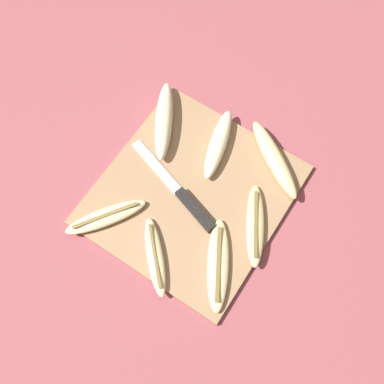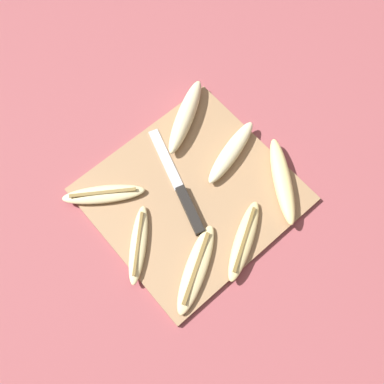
{
  "view_description": "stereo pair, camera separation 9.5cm",
  "coord_description": "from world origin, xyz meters",
  "px_view_note": "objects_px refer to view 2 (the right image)",
  "views": [
    {
      "loc": [
        -0.29,
        -0.19,
        0.91
      ],
      "look_at": [
        0.0,
        0.0,
        0.02
      ],
      "focal_mm": 42.0,
      "sensor_mm": 36.0,
      "label": 1
    },
    {
      "loc": [
        -0.23,
        -0.26,
        0.91
      ],
      "look_at": [
        0.0,
        0.0,
        0.02
      ],
      "focal_mm": 42.0,
      "sensor_mm": 36.0,
      "label": 2
    }
  ],
  "objects_px": {
    "banana_mellow_near": "(196,269)",
    "banana_cream_curved": "(185,116)",
    "banana_pale_long": "(231,152)",
    "banana_spotted_left": "(244,240)",
    "knife": "(185,199)",
    "banana_soft_right": "(104,194)",
    "banana_ripe_center": "(138,244)",
    "banana_golden_short": "(282,181)"
  },
  "relations": [
    {
      "from": "banana_mellow_near",
      "to": "banana_cream_curved",
      "type": "relative_size",
      "value": 0.98
    },
    {
      "from": "banana_cream_curved",
      "to": "banana_pale_long",
      "type": "bearing_deg",
      "value": -82.17
    },
    {
      "from": "banana_cream_curved",
      "to": "banana_spotted_left",
      "type": "height_order",
      "value": "banana_cream_curved"
    },
    {
      "from": "banana_mellow_near",
      "to": "banana_spotted_left",
      "type": "bearing_deg",
      "value": -10.26
    },
    {
      "from": "banana_mellow_near",
      "to": "banana_cream_curved",
      "type": "xyz_separation_m",
      "value": [
        0.21,
        0.27,
        0.01
      ]
    },
    {
      "from": "knife",
      "to": "banana_mellow_near",
      "type": "height_order",
      "value": "banana_mellow_near"
    },
    {
      "from": "banana_cream_curved",
      "to": "banana_soft_right",
      "type": "distance_m",
      "value": 0.25
    },
    {
      "from": "banana_ripe_center",
      "to": "banana_spotted_left",
      "type": "distance_m",
      "value": 0.21
    },
    {
      "from": "banana_spotted_left",
      "to": "banana_soft_right",
      "type": "height_order",
      "value": "same"
    },
    {
      "from": "banana_soft_right",
      "to": "banana_cream_curved",
      "type": "bearing_deg",
      "value": 6.06
    },
    {
      "from": "banana_pale_long",
      "to": "banana_cream_curved",
      "type": "height_order",
      "value": "banana_cream_curved"
    },
    {
      "from": "knife",
      "to": "banana_spotted_left",
      "type": "xyz_separation_m",
      "value": [
        0.03,
        -0.15,
        0.0
      ]
    },
    {
      "from": "banana_ripe_center",
      "to": "banana_cream_curved",
      "type": "xyz_separation_m",
      "value": [
        0.26,
        0.16,
        0.01
      ]
    },
    {
      "from": "banana_pale_long",
      "to": "banana_golden_short",
      "type": "height_order",
      "value": "same"
    },
    {
      "from": "banana_spotted_left",
      "to": "banana_golden_short",
      "type": "bearing_deg",
      "value": 15.24
    },
    {
      "from": "banana_mellow_near",
      "to": "banana_golden_short",
      "type": "distance_m",
      "value": 0.26
    },
    {
      "from": "banana_golden_short",
      "to": "banana_spotted_left",
      "type": "height_order",
      "value": "banana_golden_short"
    },
    {
      "from": "knife",
      "to": "banana_soft_right",
      "type": "height_order",
      "value": "banana_soft_right"
    },
    {
      "from": "knife",
      "to": "banana_spotted_left",
      "type": "relative_size",
      "value": 1.5
    },
    {
      "from": "banana_mellow_near",
      "to": "banana_cream_curved",
      "type": "height_order",
      "value": "banana_cream_curved"
    },
    {
      "from": "banana_mellow_near",
      "to": "banana_ripe_center",
      "type": "height_order",
      "value": "same"
    },
    {
      "from": "banana_golden_short",
      "to": "banana_soft_right",
      "type": "distance_m",
      "value": 0.38
    },
    {
      "from": "banana_mellow_near",
      "to": "banana_pale_long",
      "type": "bearing_deg",
      "value": 32.14
    },
    {
      "from": "banana_mellow_near",
      "to": "banana_soft_right",
      "type": "height_order",
      "value": "banana_soft_right"
    },
    {
      "from": "banana_pale_long",
      "to": "banana_golden_short",
      "type": "bearing_deg",
      "value": -73.58
    },
    {
      "from": "banana_pale_long",
      "to": "banana_mellow_near",
      "type": "relative_size",
      "value": 0.96
    },
    {
      "from": "knife",
      "to": "banana_pale_long",
      "type": "relative_size",
      "value": 1.45
    },
    {
      "from": "banana_mellow_near",
      "to": "banana_soft_right",
      "type": "relative_size",
      "value": 1.12
    },
    {
      "from": "banana_golden_short",
      "to": "banana_spotted_left",
      "type": "distance_m",
      "value": 0.16
    },
    {
      "from": "banana_spotted_left",
      "to": "banana_cream_curved",
      "type": "bearing_deg",
      "value": 71.84
    },
    {
      "from": "banana_spotted_left",
      "to": "banana_pale_long",
      "type": "bearing_deg",
      "value": 54.76
    },
    {
      "from": "banana_mellow_near",
      "to": "banana_golden_short",
      "type": "relative_size",
      "value": 0.99
    },
    {
      "from": "banana_golden_short",
      "to": "knife",
      "type": "bearing_deg",
      "value": 149.64
    },
    {
      "from": "banana_pale_long",
      "to": "banana_mellow_near",
      "type": "distance_m",
      "value": 0.27
    },
    {
      "from": "knife",
      "to": "banana_pale_long",
      "type": "height_order",
      "value": "banana_pale_long"
    },
    {
      "from": "banana_mellow_near",
      "to": "banana_spotted_left",
      "type": "height_order",
      "value": "banana_spotted_left"
    },
    {
      "from": "banana_ripe_center",
      "to": "banana_cream_curved",
      "type": "height_order",
      "value": "banana_cream_curved"
    },
    {
      "from": "banana_pale_long",
      "to": "banana_soft_right",
      "type": "relative_size",
      "value": 1.08
    },
    {
      "from": "banana_pale_long",
      "to": "banana_mellow_near",
      "type": "height_order",
      "value": "banana_pale_long"
    },
    {
      "from": "banana_mellow_near",
      "to": "banana_golden_short",
      "type": "xyz_separation_m",
      "value": [
        0.26,
        0.02,
        0.01
      ]
    },
    {
      "from": "knife",
      "to": "banana_golden_short",
      "type": "xyz_separation_m",
      "value": [
        0.18,
        -0.11,
        0.01
      ]
    },
    {
      "from": "banana_golden_short",
      "to": "banana_cream_curved",
      "type": "bearing_deg",
      "value": 102.01
    }
  ]
}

